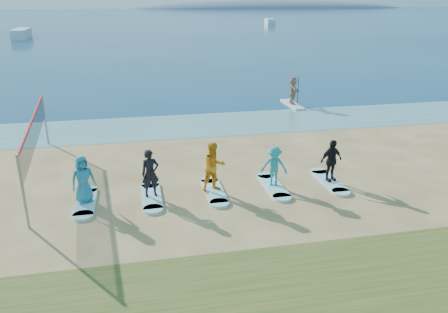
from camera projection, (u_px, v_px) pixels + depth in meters
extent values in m
plane|color=tan|center=(254.00, 202.00, 15.74)|extent=(600.00, 600.00, 0.00)
plane|color=teal|center=(206.00, 124.00, 25.40)|extent=(600.00, 600.00, 0.00)
plane|color=navy|center=(140.00, 18.00, 162.94)|extent=(600.00, 600.00, 0.00)
ellipsoid|color=slate|center=(271.00, 8.00, 309.88)|extent=(220.00, 56.00, 18.00)
cylinder|color=gray|center=(23.00, 192.00, 13.57)|extent=(0.09, 0.09, 2.50)
cylinder|color=gray|center=(45.00, 120.00, 21.66)|extent=(0.09, 0.09, 2.50)
cube|color=black|center=(34.00, 132.00, 17.39)|extent=(0.86, 8.96, 1.00)
cube|color=red|center=(32.00, 120.00, 17.22)|extent=(0.89, 8.97, 0.10)
cube|color=silver|center=(292.00, 104.00, 29.94)|extent=(0.72, 3.01, 0.12)
imported|color=tan|center=(293.00, 90.00, 29.61)|extent=(0.73, 1.74, 1.82)
cube|color=silver|center=(22.00, 39.00, 78.84)|extent=(2.99, 9.03, 1.71)
cube|color=silver|center=(270.00, 25.00, 120.03)|extent=(3.09, 7.04, 1.56)
cube|color=#9BE7F1|center=(86.00, 202.00, 15.64)|extent=(0.70, 2.20, 0.09)
imported|color=teal|center=(83.00, 179.00, 15.33)|extent=(0.99, 0.85, 1.72)
cube|color=#9BE7F1|center=(152.00, 197.00, 16.09)|extent=(0.70, 2.20, 0.09)
imported|color=black|center=(150.00, 173.00, 15.77)|extent=(0.71, 0.54, 1.77)
cube|color=#9BE7F1|center=(214.00, 191.00, 16.54)|extent=(0.70, 2.20, 0.09)
imported|color=orange|center=(214.00, 167.00, 16.20)|extent=(1.07, 0.93, 1.89)
cube|color=#9BE7F1|center=(273.00, 186.00, 16.98)|extent=(0.70, 2.20, 0.09)
imported|color=teal|center=(274.00, 166.00, 16.70)|extent=(1.16, 0.92, 1.58)
cube|color=#9BE7F1|center=(329.00, 181.00, 17.43)|extent=(0.70, 2.20, 0.09)
imported|color=black|center=(331.00, 160.00, 17.13)|extent=(1.06, 0.63, 1.69)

